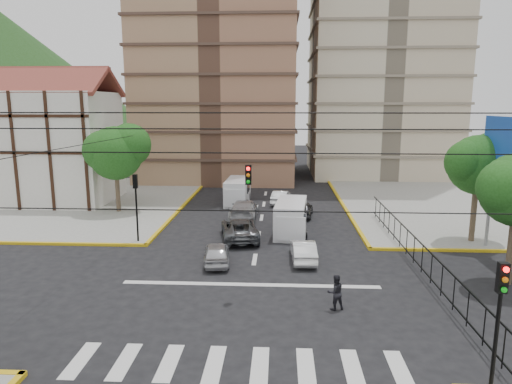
# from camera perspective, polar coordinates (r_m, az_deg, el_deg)

# --- Properties ---
(ground) EXTENTS (160.00, 160.00, 0.00)m
(ground) POSITION_cam_1_polar(r_m,az_deg,el_deg) (22.36, -0.91, -12.68)
(ground) COLOR black
(ground) RESTS_ON ground
(sidewalk_nw) EXTENTS (26.00, 26.00, 0.15)m
(sidewalk_nw) POSITION_cam_1_polar(r_m,az_deg,el_deg) (46.62, -24.40, -1.02)
(sidewalk_nw) COLOR gray
(sidewalk_nw) RESTS_ON ground
(sidewalk_ne) EXTENTS (26.00, 26.00, 0.15)m
(sidewalk_ne) POSITION_cam_1_polar(r_m,az_deg,el_deg) (45.37, 27.13, -1.56)
(sidewalk_ne) COLOR gray
(sidewalk_ne) RESTS_ON ground
(crosswalk_stripes) EXTENTS (12.00, 2.40, 0.01)m
(crosswalk_stripes) POSITION_cam_1_polar(r_m,az_deg,el_deg) (17.05, -2.38, -20.76)
(crosswalk_stripes) COLOR silver
(crosswalk_stripes) RESTS_ON ground
(stop_line) EXTENTS (13.00, 0.40, 0.01)m
(stop_line) POSITION_cam_1_polar(r_m,az_deg,el_deg) (23.46, -0.70, -11.49)
(stop_line) COLOR silver
(stop_line) RESTS_ON ground
(tudor_building) EXTENTS (10.80, 8.05, 12.23)m
(tudor_building) POSITION_cam_1_polar(r_m,az_deg,el_deg) (45.45, -23.79, 5.36)
(tudor_building) COLOR silver
(tudor_building) RESTS_ON ground
(park_fence) EXTENTS (0.10, 22.50, 1.66)m
(park_fence) POSITION_cam_1_polar(r_m,az_deg,el_deg) (27.56, 19.02, -8.64)
(park_fence) COLOR black
(park_fence) RESTS_ON ground
(billboard) EXTENTS (0.36, 6.20, 8.10)m
(billboard) POSITION_cam_1_polar(r_m,az_deg,el_deg) (29.62, 29.17, 3.83)
(billboard) COLOR slate
(billboard) RESTS_ON ground
(tree_park_c) EXTENTS (4.65, 3.80, 7.25)m
(tree_park_c) POSITION_cam_1_polar(r_m,az_deg,el_deg) (32.26, 26.16, 3.38)
(tree_park_c) COLOR #473828
(tree_park_c) RESTS_ON ground
(tree_tudor) EXTENTS (5.39, 4.40, 7.43)m
(tree_tudor) POSITION_cam_1_polar(r_m,az_deg,el_deg) (38.99, -17.04, 4.97)
(tree_tudor) COLOR #473828
(tree_tudor) RESTS_ON ground
(traffic_light_se) EXTENTS (0.28, 0.22, 4.40)m
(traffic_light_se) POSITION_cam_1_polar(r_m,az_deg,el_deg) (15.31, 28.10, -12.88)
(traffic_light_se) COLOR black
(traffic_light_se) RESTS_ON ground
(traffic_light_nw) EXTENTS (0.28, 0.22, 4.40)m
(traffic_light_nw) POSITION_cam_1_polar(r_m,az_deg,el_deg) (30.28, -14.78, -0.55)
(traffic_light_nw) COLOR black
(traffic_light_nw) RESTS_ON ground
(traffic_light_hanging) EXTENTS (18.00, 9.12, 0.92)m
(traffic_light_hanging) POSITION_cam_1_polar(r_m,az_deg,el_deg) (18.71, -1.39, 1.53)
(traffic_light_hanging) COLOR black
(traffic_light_hanging) RESTS_ON ground
(van_right_lane) EXTENTS (2.44, 5.21, 2.27)m
(van_right_lane) POSITION_cam_1_polar(r_m,az_deg,el_deg) (31.84, 4.39, -3.36)
(van_right_lane) COLOR silver
(van_right_lane) RESTS_ON ground
(van_left_lane) EXTENTS (2.10, 5.01, 2.23)m
(van_left_lane) POSITION_cam_1_polar(r_m,az_deg,el_deg) (41.32, -2.34, -0.03)
(van_left_lane) COLOR silver
(van_left_lane) RESTS_ON ground
(car_silver_front_left) EXTENTS (1.91, 3.78, 1.23)m
(car_silver_front_left) POSITION_cam_1_polar(r_m,az_deg,el_deg) (26.30, -4.93, -7.58)
(car_silver_front_left) COLOR #BBBCC1
(car_silver_front_left) RESTS_ON ground
(car_white_front_right) EXTENTS (1.47, 3.80, 1.23)m
(car_white_front_right) POSITION_cam_1_polar(r_m,az_deg,el_deg) (26.76, 5.93, -7.27)
(car_white_front_right) COLOR white
(car_white_front_right) RESTS_ON ground
(car_grey_mid_left) EXTENTS (3.11, 5.39, 1.41)m
(car_grey_mid_left) POSITION_cam_1_polar(r_m,az_deg,el_deg) (30.79, -2.06, -4.60)
(car_grey_mid_left) COLOR #55585C
(car_grey_mid_left) RESTS_ON ground
(car_silver_rear_left) EXTENTS (2.27, 5.21, 1.49)m
(car_silver_rear_left) POSITION_cam_1_polar(r_m,az_deg,el_deg) (36.21, -1.49, -2.15)
(car_silver_rear_left) COLOR #AEAEB3
(car_silver_rear_left) RESTS_ON ground
(car_darkgrey_mid_right) EXTENTS (1.95, 3.84, 1.25)m
(car_darkgrey_mid_right) POSITION_cam_1_polar(r_m,az_deg,el_deg) (36.94, 5.89, -2.14)
(car_darkgrey_mid_right) COLOR #2A2A2D
(car_darkgrey_mid_right) RESTS_ON ground
(car_white_rear_right) EXTENTS (1.96, 3.97, 1.25)m
(car_white_rear_right) POSITION_cam_1_polar(r_m,az_deg,el_deg) (41.45, 3.15, -0.66)
(car_white_rear_right) COLOR white
(car_white_rear_right) RESTS_ON ground
(pedestrian_crosswalk) EXTENTS (0.92, 0.80, 1.61)m
(pedestrian_crosswalk) POSITION_cam_1_polar(r_m,az_deg,el_deg) (20.87, 9.89, -12.23)
(pedestrian_crosswalk) COLOR black
(pedestrian_crosswalk) RESTS_ON ground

